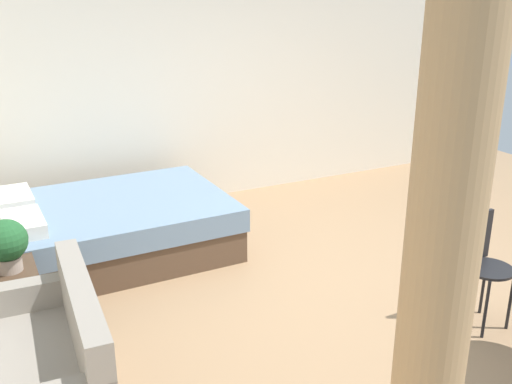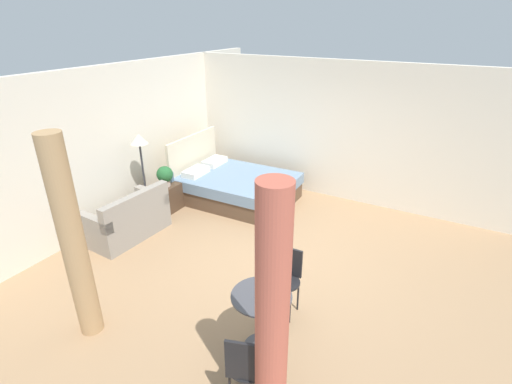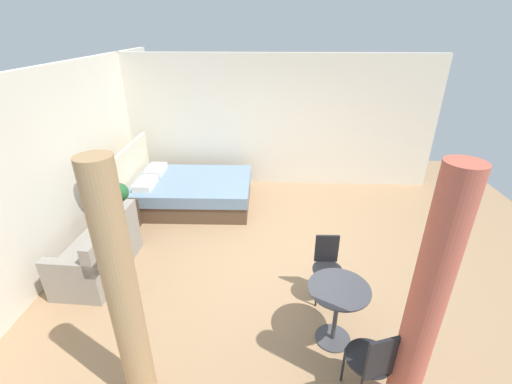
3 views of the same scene
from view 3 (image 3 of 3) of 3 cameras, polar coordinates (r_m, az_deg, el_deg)
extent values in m
cube|color=#9E7A56|center=(5.60, 3.68, -9.64)|extent=(8.37, 9.52, 0.02)
cube|color=silver|center=(5.82, -29.94, 3.64)|extent=(8.37, 0.12, 2.75)
cube|color=silver|center=(7.48, 3.73, 11.42)|extent=(0.12, 6.52, 2.75)
cube|color=brown|center=(6.96, -10.17, -0.82)|extent=(1.59, 2.19, 0.32)
cube|color=slate|center=(6.84, -10.34, 1.18)|extent=(1.63, 2.23, 0.22)
cube|color=beige|center=(7.08, -19.33, 2.64)|extent=(1.61, 0.09, 1.23)
cube|color=white|center=(6.69, -17.75, 1.31)|extent=(0.56, 0.33, 0.12)
cube|color=white|center=(7.28, -16.15, 3.55)|extent=(0.56, 0.33, 0.12)
cube|color=gray|center=(5.53, -24.55, -9.98)|extent=(1.38, 0.79, 0.43)
cube|color=gray|center=(5.17, -22.57, -6.53)|extent=(1.35, 0.21, 0.42)
cube|color=gray|center=(5.80, -22.39, -4.08)|extent=(0.18, 0.73, 0.19)
cube|color=gray|center=(4.95, -28.49, -10.94)|extent=(0.18, 0.73, 0.19)
cube|color=#473323|center=(6.41, -20.90, -3.68)|extent=(0.53, 0.44, 0.52)
cylinder|color=tan|center=(6.17, -21.33, -1.60)|extent=(0.18, 0.18, 0.11)
sphere|color=#235B2D|center=(6.09, -21.60, -0.06)|extent=(0.31, 0.31, 0.31)
cylinder|color=slate|center=(6.36, -21.24, -0.39)|extent=(0.13, 0.13, 0.18)
cylinder|color=#2D2D33|center=(6.28, -23.40, -7.49)|extent=(0.27, 0.27, 0.02)
cylinder|color=#2D2D33|center=(5.94, -24.58, -1.76)|extent=(0.04, 0.04, 1.39)
cone|color=beige|center=(5.65, -26.04, 5.29)|extent=(0.31, 0.31, 0.18)
cylinder|color=#3F3F44|center=(4.39, 12.48, -22.41)|extent=(0.40, 0.40, 0.02)
cylinder|color=#3F3F44|center=(4.13, 12.97, -19.12)|extent=(0.05, 0.05, 0.73)
cylinder|color=#3F3F44|center=(3.88, 13.54, -15.20)|extent=(0.66, 0.66, 0.02)
cylinder|color=black|center=(4.02, 18.36, -24.48)|extent=(0.02, 0.02, 0.45)
cylinder|color=black|center=(3.90, 14.15, -25.88)|extent=(0.02, 0.02, 0.45)
cylinder|color=black|center=(3.70, 18.09, -24.52)|extent=(0.55, 0.55, 0.02)
cube|color=black|center=(3.44, 20.42, -24.19)|extent=(0.14, 0.34, 0.44)
cylinder|color=black|center=(4.56, 9.96, -15.82)|extent=(0.02, 0.02, 0.47)
cylinder|color=black|center=(4.61, 13.27, -15.69)|extent=(0.02, 0.02, 0.47)
cylinder|color=black|center=(4.76, 9.54, -13.74)|extent=(0.02, 0.02, 0.47)
cylinder|color=black|center=(4.80, 12.69, -13.65)|extent=(0.02, 0.02, 0.47)
cylinder|color=black|center=(4.53, 11.64, -12.36)|extent=(0.38, 0.38, 0.02)
cube|color=black|center=(4.53, 11.56, -9.09)|extent=(0.04, 0.30, 0.39)
cylinder|color=#C15B47|center=(3.18, 26.07, -16.67)|extent=(0.28, 0.28, 2.46)
cylinder|color=tan|center=(3.16, -20.95, -15.88)|extent=(0.26, 0.26, 2.46)
camera|label=1|loc=(2.80, -66.19, -6.42)|focal=41.20mm
camera|label=2|loc=(2.29, 94.39, 3.57)|focal=26.77mm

